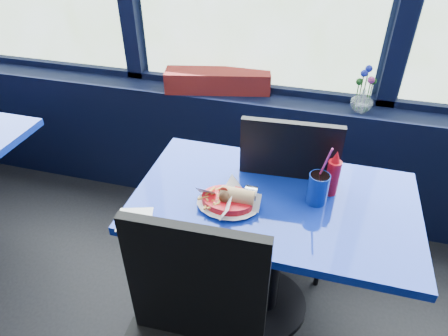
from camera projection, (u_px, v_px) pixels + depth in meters
The scene contains 9 objects.
window_sill at pixel (248, 150), 2.66m from camera, with size 5.00×0.26×0.80m, color black.
near_table at pixel (272, 229), 1.82m from camera, with size 1.20×0.70×0.75m.
chair_near_back at pixel (289, 186), 2.04m from camera, with size 0.49×0.50×1.03m.
planter_box at pixel (218, 81), 2.43m from camera, with size 0.64×0.16×0.13m, color maroon.
flower_vase at pixel (363, 98), 2.21m from camera, with size 0.14×0.15×0.26m.
food_basket at pixel (229, 200), 1.65m from camera, with size 0.29×0.29×0.09m.
ketchup_bottle at pixel (333, 175), 1.68m from camera, with size 0.06×0.06×0.22m.
soda_cup at pixel (318, 188), 1.65m from camera, with size 0.09×0.09×0.29m.
napkin at pixel (135, 219), 1.60m from camera, with size 0.14×0.14×0.00m, color white.
Camera 1 is at (0.44, 0.68, 1.85)m, focal length 32.00 mm.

